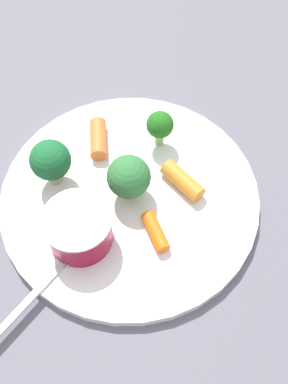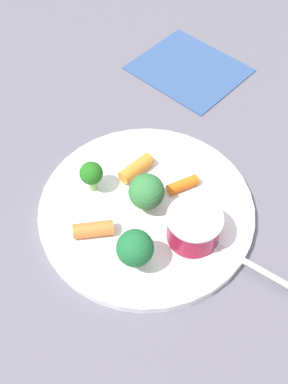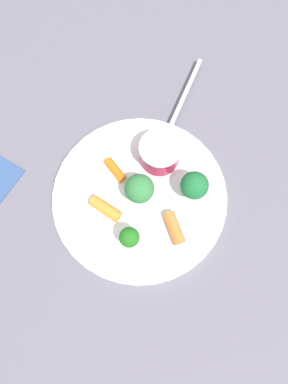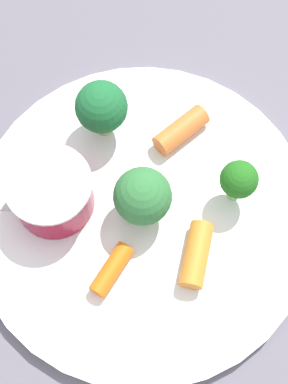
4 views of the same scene
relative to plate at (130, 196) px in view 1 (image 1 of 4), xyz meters
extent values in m
plane|color=slate|center=(0.00, 0.00, -0.01)|extent=(2.40, 2.40, 0.00)
cylinder|color=white|center=(0.00, 0.00, 0.00)|extent=(0.27, 0.27, 0.01)
cylinder|color=maroon|center=(-0.06, -0.02, 0.02)|extent=(0.06, 0.06, 0.04)
cylinder|color=silver|center=(-0.06, -0.02, 0.05)|extent=(0.06, 0.06, 0.00)
cylinder|color=#8FAF5A|center=(0.00, 0.00, 0.01)|extent=(0.01, 0.01, 0.01)
sphere|color=#32763A|center=(0.00, 0.00, 0.04)|extent=(0.04, 0.04, 0.04)
cylinder|color=#99B373|center=(-0.06, 0.05, 0.02)|extent=(0.01, 0.01, 0.02)
sphere|color=#1D6633|center=(-0.06, 0.05, 0.04)|extent=(0.04, 0.04, 0.04)
cylinder|color=#80BE67|center=(0.06, 0.04, 0.02)|extent=(0.01, 0.01, 0.02)
sphere|color=#226A1B|center=(0.06, 0.04, 0.04)|extent=(0.03, 0.03, 0.03)
cylinder|color=orange|center=(0.00, 0.07, 0.01)|extent=(0.04, 0.05, 0.02)
cylinder|color=orange|center=(0.00, -0.05, 0.01)|extent=(0.02, 0.04, 0.01)
cylinder|color=orange|center=(0.05, -0.02, 0.01)|extent=(0.03, 0.05, 0.02)
cube|color=silver|center=(-0.08, -0.03, 0.01)|extent=(0.03, 0.01, 0.00)
cube|color=silver|center=(-0.08, -0.03, 0.01)|extent=(0.03, 0.01, 0.00)
cube|color=silver|center=(-0.08, -0.04, 0.01)|extent=(0.03, 0.01, 0.00)
cube|color=silver|center=(-0.08, -0.04, 0.01)|extent=(0.03, 0.01, 0.00)
camera|label=1|loc=(-0.10, -0.21, 0.39)|focal=41.23mm
camera|label=2|loc=(-0.27, 0.17, 0.47)|focal=43.23mm
camera|label=3|loc=(0.12, 0.13, 0.53)|focal=34.45mm
camera|label=4|loc=(0.06, -0.13, 0.41)|focal=51.88mm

